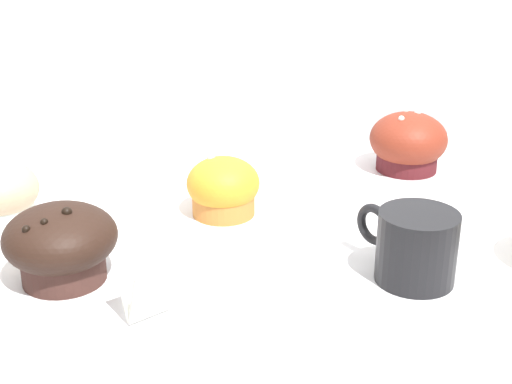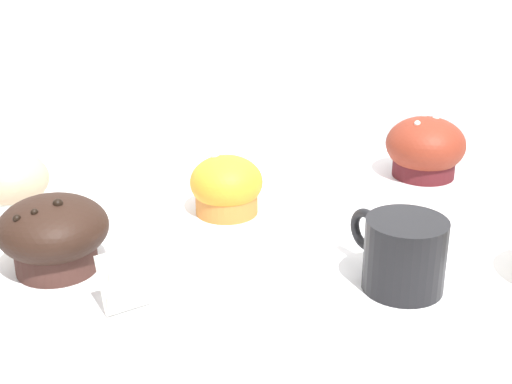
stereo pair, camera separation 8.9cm
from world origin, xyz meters
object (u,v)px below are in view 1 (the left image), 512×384
muffin_front_right (408,143)px  coffee_cup (415,245)px  muffin_back_right (61,243)px  muffin_front_center (0,194)px  muffin_back_left (223,188)px

muffin_front_right → coffee_cup: (-0.14, -0.31, -0.00)m
muffin_back_right → coffee_cup: 0.38m
muffin_front_center → muffin_back_left: 0.28m
muffin_front_center → coffee_cup: size_ratio=0.80×
muffin_back_right → muffin_front_right: muffin_front_right is taller
muffin_front_center → muffin_back_right: 0.20m
muffin_back_right → muffin_front_right: bearing=23.1°
muffin_back_right → coffee_cup: (0.37, -0.10, -0.00)m
muffin_back_left → coffee_cup: size_ratio=0.76×
muffin_front_center → muffin_back_right: size_ratio=0.82×
muffin_front_center → muffin_front_right: 0.59m
muffin_front_center → muffin_back_left: same height
muffin_front_center → muffin_front_right: muffin_front_right is taller
muffin_front_right → coffee_cup: muffin_front_right is taller
muffin_front_center → coffee_cup: bearing=-31.9°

